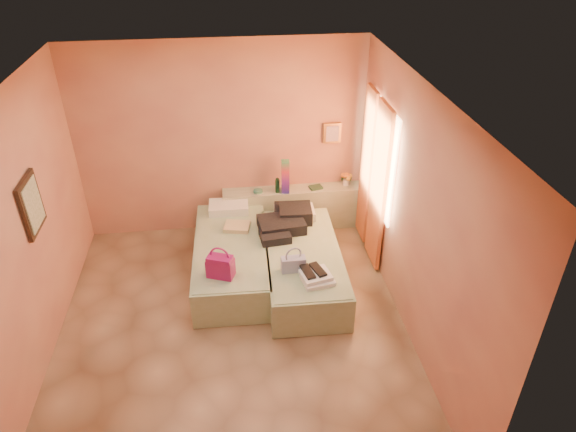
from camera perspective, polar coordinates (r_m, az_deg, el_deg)
The scene contains 16 objects.
ground at distance 6.16m, azimuth -6.06°, elevation -12.41°, with size 4.50×4.50×0.00m, color tan.
room_walls at distance 5.58m, azimuth -5.18°, elevation 5.19°, with size 4.02×4.51×2.81m.
headboard_ledge at distance 7.68m, azimuth 0.52°, elevation 0.89°, with size 2.05×0.30×0.65m, color #B0B997.
bed_left at distance 6.80m, azimuth -6.26°, elevation -4.71°, with size 0.90×2.00×0.50m, color #9DB894.
bed_right at distance 6.64m, azimuth 1.64°, elevation -5.56°, with size 0.90×2.00×0.50m, color #9DB894.
water_bottle at distance 7.39m, azimuth -1.19°, elevation 3.41°, with size 0.06×0.06×0.22m, color #133622.
rainbow_box at distance 7.32m, azimuth -0.30°, elevation 4.39°, with size 0.11×0.11×0.50m, color #971260.
small_dish at distance 7.44m, azimuth -3.35°, elevation 2.77°, with size 0.13×0.13×0.03m, color #4B8A6E.
green_book at distance 7.55m, azimuth 3.10°, elevation 3.20°, with size 0.18×0.13×0.03m, color #22412C.
flower_vase at distance 7.63m, azimuth 6.51°, elevation 4.25°, with size 0.18×0.18×0.23m, color silver.
magenta_handbag at distance 6.03m, azimuth -7.52°, elevation -5.52°, with size 0.31×0.17×0.29m, color #971260.
khaki_garment at distance 6.91m, azimuth -5.68°, elevation -1.18°, with size 0.33×0.27×0.06m, color tan.
clothes_pile at distance 6.83m, azimuth -0.29°, elevation -0.78°, with size 0.65×0.65×0.20m, color black.
blue_handbag at distance 6.10m, azimuth 0.60°, elevation -5.37°, with size 0.29×0.12×0.18m, color #3A488D.
towel_stack at distance 5.97m, azimuth 3.31°, elevation -6.87°, with size 0.35×0.30×0.10m, color white.
sandal_pair at distance 5.96m, azimuth 2.80°, elevation -6.13°, with size 0.20×0.27×0.03m, color black.
Camera 1 is at (0.08, -4.42, 4.29)m, focal length 32.00 mm.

